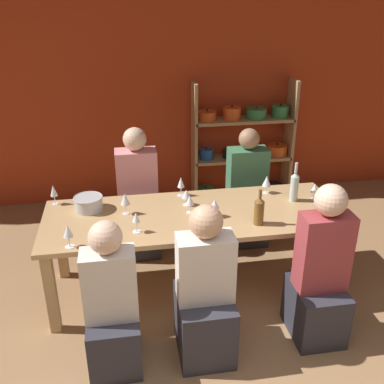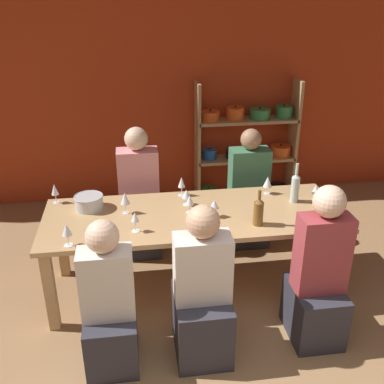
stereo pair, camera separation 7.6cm
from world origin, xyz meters
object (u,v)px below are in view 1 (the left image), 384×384
(shelf_unit, at_px, (244,146))
(mixing_bowl, at_px, (89,203))
(wine_bottle_dark, at_px, (259,210))
(person_far_a, at_px, (246,200))
(dining_table, at_px, (194,222))
(wine_glass_empty_b, at_px, (181,183))
(wine_glass_red_b, at_px, (215,204))
(person_far_b, at_px, (138,207))
(wine_bottle_green, at_px, (294,186))
(wine_glass_white_d, at_px, (125,199))
(wine_glass_white_b, at_px, (136,218))
(wine_glass_red_a, at_px, (54,191))
(wine_glass_empty_e, at_px, (186,194))
(wine_glass_empty_d, at_px, (315,188))
(person_near_c, at_px, (319,281))
(wine_glass_empty_c, at_px, (267,181))
(wine_glass_empty_a, at_px, (68,232))
(wine_glass_white_c, at_px, (190,201))
(person_near_b, at_px, (205,301))
(person_near_a, at_px, (112,313))
(wine_glass_white_a, at_px, (324,190))

(shelf_unit, relative_size, mixing_bowl, 5.94)
(shelf_unit, bearing_deg, mixing_bowl, -138.02)
(wine_bottle_dark, xyz_separation_m, person_far_a, (0.20, 1.02, -0.42))
(mixing_bowl, xyz_separation_m, wine_bottle_dark, (1.33, -0.47, 0.05))
(dining_table, relative_size, wine_glass_empty_b, 13.76)
(wine_glass_red_b, bearing_deg, person_far_b, 126.32)
(wine_bottle_green, height_order, wine_glass_white_d, wine_bottle_green)
(wine_glass_white_b, bearing_deg, wine_glass_red_a, 138.32)
(shelf_unit, distance_m, wine_glass_empty_b, 1.77)
(shelf_unit, distance_m, wine_glass_white_b, 2.50)
(wine_bottle_green, relative_size, wine_glass_empty_e, 2.45)
(wine_glass_empty_d, height_order, person_near_c, person_near_c)
(wine_glass_empty_c, height_order, wine_glass_white_d, wine_glass_white_d)
(wine_glass_empty_a, bearing_deg, dining_table, 20.72)
(mixing_bowl, bearing_deg, wine_glass_empty_e, -3.21)
(shelf_unit, relative_size, wine_glass_white_c, 9.20)
(wine_glass_red_a, height_order, wine_glass_white_d, wine_glass_white_d)
(wine_glass_red_b, distance_m, person_near_b, 0.82)
(person_far_a, relative_size, person_near_c, 0.96)
(wine_glass_red_b, relative_size, person_near_a, 0.13)
(wine_glass_red_a, height_order, person_near_b, person_near_b)
(wine_glass_red_a, relative_size, wine_glass_empty_e, 1.23)
(wine_glass_empty_a, relative_size, wine_glass_red_a, 1.00)
(wine_glass_empty_a, height_order, wine_glass_white_d, wine_glass_white_d)
(wine_bottle_green, relative_size, wine_glass_white_b, 2.15)
(wine_bottle_green, relative_size, wine_bottle_dark, 1.19)
(wine_glass_red_b, xyz_separation_m, person_near_b, (-0.21, -0.68, -0.41))
(wine_bottle_dark, relative_size, wine_glass_empty_a, 1.68)
(person_near_c, bearing_deg, wine_glass_white_a, 66.45)
(wine_glass_white_d, bearing_deg, wine_bottle_green, 0.58)
(wine_glass_empty_a, bearing_deg, wine_glass_empty_c, 21.39)
(wine_bottle_green, relative_size, wine_glass_white_a, 2.08)
(wine_glass_empty_e, bearing_deg, wine_glass_empty_a, -150.25)
(mixing_bowl, distance_m, wine_glass_empty_a, 0.59)
(wine_bottle_dark, distance_m, wine_glass_empty_a, 1.45)
(wine_glass_red_a, distance_m, person_far_a, 1.92)
(wine_glass_empty_c, relative_size, wine_glass_white_b, 1.01)
(wine_bottle_green, relative_size, person_near_b, 0.30)
(wine_glass_empty_a, relative_size, person_near_a, 0.16)
(wine_bottle_dark, distance_m, person_near_c, 0.69)
(mixing_bowl, height_order, wine_glass_white_c, wine_glass_white_c)
(wine_glass_empty_d, bearing_deg, wine_glass_white_a, -65.11)
(mixing_bowl, height_order, person_near_c, person_near_c)
(person_near_c, bearing_deg, wine_glass_empty_d, 71.53)
(wine_glass_red_a, height_order, wine_glass_white_b, wine_glass_red_a)
(dining_table, bearing_deg, wine_glass_empty_a, -159.28)
(shelf_unit, relative_size, wine_glass_empty_a, 8.22)
(shelf_unit, xyz_separation_m, person_near_b, (-0.98, -2.58, -0.22))
(wine_glass_red_b, bearing_deg, wine_glass_empty_a, -165.68)
(wine_glass_empty_b, distance_m, wine_glass_red_b, 0.49)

